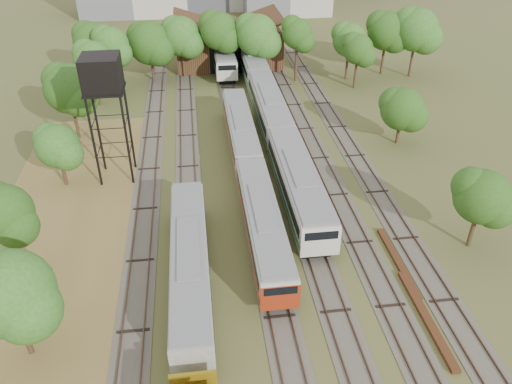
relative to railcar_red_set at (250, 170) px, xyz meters
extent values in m
plane|color=#475123|center=(2.00, -20.42, -1.81)|extent=(240.00, 240.00, 0.00)
cube|color=brown|center=(-16.00, -12.42, -1.79)|extent=(14.00, 60.00, 0.04)
cube|color=#4C473D|center=(-10.00, 4.58, -1.78)|extent=(2.60, 80.00, 0.06)
cube|color=#472D1E|center=(-10.72, 4.58, -1.69)|extent=(0.08, 80.00, 0.14)
cube|color=#472D1E|center=(-9.28, 4.58, -1.69)|extent=(0.08, 80.00, 0.14)
cube|color=#4C473D|center=(-6.00, 4.58, -1.78)|extent=(2.60, 80.00, 0.06)
cube|color=#472D1E|center=(-6.72, 4.58, -1.69)|extent=(0.08, 80.00, 0.14)
cube|color=#472D1E|center=(-5.28, 4.58, -1.69)|extent=(0.08, 80.00, 0.14)
cube|color=#4C473D|center=(0.00, 4.58, -1.78)|extent=(2.60, 80.00, 0.06)
cube|color=#472D1E|center=(-0.72, 4.58, -1.69)|extent=(0.08, 80.00, 0.14)
cube|color=#472D1E|center=(0.72, 4.58, -1.69)|extent=(0.08, 80.00, 0.14)
cube|color=#4C473D|center=(4.00, 4.58, -1.78)|extent=(2.60, 80.00, 0.06)
cube|color=#472D1E|center=(3.28, 4.58, -1.69)|extent=(0.08, 80.00, 0.14)
cube|color=#472D1E|center=(4.72, 4.58, -1.69)|extent=(0.08, 80.00, 0.14)
cube|color=#4C473D|center=(8.00, 4.58, -1.78)|extent=(2.60, 80.00, 0.06)
cube|color=#472D1E|center=(7.28, 4.58, -1.69)|extent=(0.08, 80.00, 0.14)
cube|color=#472D1E|center=(8.72, 4.58, -1.69)|extent=(0.08, 80.00, 0.14)
cube|color=#4C473D|center=(12.00, 4.58, -1.78)|extent=(2.60, 80.00, 0.06)
cube|color=#472D1E|center=(11.28, 4.58, -1.69)|extent=(0.08, 80.00, 0.14)
cube|color=#472D1E|center=(12.72, 4.58, -1.69)|extent=(0.08, 80.00, 0.14)
cube|color=black|center=(0.00, -8.69, -1.43)|extent=(2.06, 15.64, 0.75)
cube|color=beige|center=(0.00, -8.69, 0.11)|extent=(2.71, 17.00, 2.34)
cube|color=black|center=(0.00, -8.69, 0.39)|extent=(2.77, 15.64, 0.79)
cube|color=slate|center=(0.00, -8.69, 1.44)|extent=(2.49, 16.66, 0.34)
cube|color=maroon|center=(0.00, -8.69, -0.55)|extent=(2.77, 16.66, 0.42)
cube|color=maroon|center=(0.00, -17.14, -0.01)|extent=(2.75, 0.25, 2.10)
cube|color=black|center=(0.00, 8.81, -1.43)|extent=(2.06, 15.64, 0.75)
cube|color=beige|center=(0.00, 8.81, 0.11)|extent=(2.71, 17.00, 2.34)
cube|color=black|center=(0.00, 8.81, 0.39)|extent=(2.77, 15.64, 0.79)
cube|color=slate|center=(0.00, 8.81, 1.44)|extent=(2.49, 16.66, 0.34)
cube|color=maroon|center=(0.00, 8.81, -0.55)|extent=(2.77, 16.66, 0.42)
cube|color=black|center=(4.00, -3.63, -1.38)|extent=(2.34, 15.64, 0.85)
cube|color=beige|center=(4.00, -3.63, 0.37)|extent=(3.08, 17.00, 2.66)
cube|color=black|center=(4.00, -3.63, 0.69)|extent=(3.14, 15.64, 0.90)
cube|color=slate|center=(4.00, -3.63, 1.89)|extent=(2.83, 16.66, 0.38)
cube|color=#1C703C|center=(4.00, -3.63, -0.37)|extent=(3.14, 16.66, 0.48)
cube|color=beige|center=(4.00, -12.08, 0.24)|extent=(3.12, 0.25, 2.39)
cube|color=black|center=(4.00, 13.87, -1.38)|extent=(2.34, 15.64, 0.85)
cube|color=beige|center=(4.00, 13.87, 0.37)|extent=(3.08, 17.00, 2.66)
cube|color=black|center=(4.00, 13.87, 0.69)|extent=(3.14, 15.64, 0.90)
cube|color=slate|center=(4.00, 13.87, 1.89)|extent=(2.83, 16.66, 0.38)
cube|color=#1C703C|center=(4.00, 13.87, -0.37)|extent=(3.14, 16.66, 0.48)
cube|color=black|center=(4.00, 31.37, -1.38)|extent=(2.34, 15.64, 0.85)
cube|color=beige|center=(4.00, 31.37, 0.37)|extent=(3.08, 17.00, 2.66)
cube|color=black|center=(4.00, 31.37, 0.69)|extent=(3.14, 15.64, 0.90)
cube|color=slate|center=(4.00, 31.37, 1.89)|extent=(2.83, 16.66, 0.38)
cube|color=#1C703C|center=(4.00, 31.37, -0.37)|extent=(3.14, 16.66, 0.48)
cube|color=black|center=(0.00, 35.00, -1.40)|extent=(2.25, 14.72, 0.82)
cube|color=beige|center=(0.00, 35.00, 0.29)|extent=(2.97, 16.00, 2.56)
cube|color=black|center=(0.00, 35.00, 0.60)|extent=(3.03, 14.72, 0.87)
cube|color=slate|center=(0.00, 35.00, 1.76)|extent=(2.73, 15.68, 0.37)
cube|color=#1C703C|center=(0.00, 35.00, -0.42)|extent=(3.03, 15.68, 0.46)
cube|color=beige|center=(0.00, 27.05, 0.16)|extent=(3.01, 0.25, 2.31)
cube|color=gold|center=(-6.00, -22.97, -0.22)|extent=(2.68, 0.20, 1.79)
cube|color=black|center=(-6.00, -12.92, -1.44)|extent=(2.05, 16.56, 0.74)
cube|color=gray|center=(-6.00, -12.92, 0.10)|extent=(2.70, 18.00, 2.32)
cube|color=black|center=(-6.00, -12.92, 0.38)|extent=(2.76, 16.56, 0.79)
cube|color=slate|center=(-6.00, -12.92, 1.43)|extent=(2.48, 17.64, 0.33)
cylinder|color=black|center=(-14.48, 2.12, 2.73)|extent=(0.23, 0.23, 9.07)
cylinder|color=black|center=(-11.42, 2.12, 2.73)|extent=(0.23, 0.23, 9.07)
cylinder|color=black|center=(-14.48, 5.18, 2.73)|extent=(0.23, 0.23, 9.07)
cylinder|color=black|center=(-11.42, 5.18, 2.73)|extent=(0.23, 0.23, 9.07)
cube|color=black|center=(-12.95, 3.65, 7.36)|extent=(3.57, 3.57, 0.20)
cube|color=black|center=(-12.95, 3.65, 8.99)|extent=(3.40, 3.40, 3.06)
cube|color=#4E2B16|center=(10.00, -18.69, -1.66)|extent=(0.61, 9.10, 0.30)
cube|color=#4E2B16|center=(10.20, -12.85, -1.67)|extent=(0.52, 8.36, 0.27)
cube|color=#3C1C15|center=(1.00, 37.58, 0.94)|extent=(16.00, 11.00, 5.50)
cube|color=#3C1C15|center=(-3.00, 37.58, 4.29)|extent=(8.45, 11.55, 2.96)
cube|color=#3C1C15|center=(5.00, 37.58, 4.29)|extent=(8.45, 11.55, 2.96)
cube|color=black|center=(1.00, 32.13, 0.39)|extent=(6.40, 0.15, 4.12)
cylinder|color=#382616|center=(-16.35, -18.14, 0.25)|extent=(0.36, 0.36, 4.12)
sphere|color=#274C14|center=(-16.35, -18.14, 3.44)|extent=(5.28, 5.28, 5.28)
cylinder|color=#382616|center=(-18.74, -10.36, 0.46)|extent=(0.36, 0.36, 4.53)
sphere|color=#274C14|center=(-18.74, -10.36, 3.96)|extent=(4.17, 4.17, 4.17)
cylinder|color=#382616|center=(-17.93, 2.61, -0.13)|extent=(0.36, 0.36, 3.36)
sphere|color=#274C14|center=(-17.93, 2.61, 2.47)|extent=(4.19, 4.19, 4.19)
cylinder|color=#382616|center=(-18.40, 13.00, 0.53)|extent=(0.36, 0.36, 4.67)
sphere|color=#274C14|center=(-18.40, 13.00, 4.14)|extent=(5.47, 5.47, 5.47)
cylinder|color=#382616|center=(-17.17, 22.56, 0.53)|extent=(0.36, 0.36, 4.68)
sphere|color=#274C14|center=(-17.17, 22.56, 4.15)|extent=(4.82, 4.82, 4.82)
cylinder|color=#382616|center=(-18.26, 30.35, 0.60)|extent=(0.36, 0.36, 4.80)
sphere|color=#274C14|center=(-18.26, 30.35, 4.31)|extent=(5.31, 5.31, 5.31)
cylinder|color=#382616|center=(-15.35, 26.98, 0.74)|extent=(0.36, 0.36, 5.10)
sphere|color=#274C14|center=(-15.35, 26.98, 4.69)|extent=(4.78, 4.78, 4.78)
cylinder|color=#382616|center=(-10.63, 31.02, 0.32)|extent=(0.36, 0.36, 4.26)
sphere|color=#274C14|center=(-10.63, 31.02, 3.62)|extent=(6.09, 6.09, 6.09)
cylinder|color=#382616|center=(-6.09, 31.83, 0.54)|extent=(0.36, 0.36, 4.69)
sphere|color=#274C14|center=(-6.09, 31.83, 4.16)|extent=(5.62, 5.62, 5.62)
cylinder|color=#382616|center=(-0.71, 30.86, 0.86)|extent=(0.36, 0.36, 5.34)
sphere|color=#274C14|center=(-0.71, 30.86, 4.99)|extent=(5.35, 5.35, 5.35)
cylinder|color=#382616|center=(4.53, 29.28, 0.72)|extent=(0.36, 0.36, 5.05)
sphere|color=#274C14|center=(4.53, 29.28, 4.62)|extent=(5.89, 5.89, 5.89)
cylinder|color=#382616|center=(10.06, 28.03, 0.88)|extent=(0.36, 0.36, 5.37)
sphere|color=#274C14|center=(10.06, 28.03, 5.02)|extent=(4.24, 4.24, 4.24)
cylinder|color=#382616|center=(17.58, 27.71, 0.46)|extent=(0.36, 0.36, 4.53)
sphere|color=#274C14|center=(17.58, 27.71, 3.96)|extent=(4.79, 4.79, 4.79)
cylinder|color=#382616|center=(23.51, 29.19, 0.71)|extent=(0.36, 0.36, 5.04)
sphere|color=#274C14|center=(23.51, 29.19, 4.60)|extent=(5.53, 5.53, 5.53)
cylinder|color=#382616|center=(27.34, 27.63, 0.89)|extent=(0.36, 0.36, 5.39)
sphere|color=#274C14|center=(27.34, 27.63, 5.05)|extent=(6.10, 6.10, 6.10)
cylinder|color=#382616|center=(16.77, -11.46, 0.09)|extent=(0.36, 0.36, 3.79)
sphere|color=#274C14|center=(16.77, -11.46, 3.02)|extent=(4.38, 4.38, 4.38)
cylinder|color=#382616|center=(17.58, 6.96, -0.18)|extent=(0.36, 0.36, 3.26)
sphere|color=#274C14|center=(17.58, 6.96, 2.34)|extent=(4.71, 4.71, 4.71)
cylinder|color=#382616|center=(17.77, 24.11, 0.36)|extent=(0.36, 0.36, 4.34)
sphere|color=#274C14|center=(17.77, 24.11, 3.71)|extent=(4.09, 4.09, 4.09)
camera|label=1|loc=(-4.77, -41.13, 24.33)|focal=35.00mm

